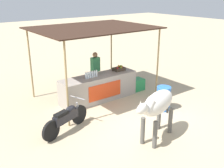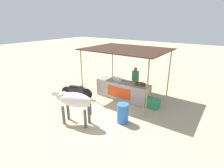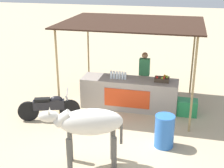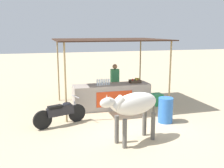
{
  "view_description": "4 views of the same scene",
  "coord_description": "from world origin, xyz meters",
  "px_view_note": "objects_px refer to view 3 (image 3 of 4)",
  "views": [
    {
      "loc": [
        -5.13,
        -5.44,
        3.94
      ],
      "look_at": [
        0.06,
        1.46,
        0.82
      ],
      "focal_mm": 42.0,
      "sensor_mm": 36.0,
      "label": 1
    },
    {
      "loc": [
        4.57,
        -5.38,
        4.04
      ],
      "look_at": [
        0.1,
        1.05,
        1.2
      ],
      "focal_mm": 28.0,
      "sensor_mm": 36.0,
      "label": 2
    },
    {
      "loc": [
        1.62,
        -6.79,
        4.22
      ],
      "look_at": [
        -0.33,
        1.23,
        1.12
      ],
      "focal_mm": 50.0,
      "sensor_mm": 36.0,
      "label": 3
    },
    {
      "loc": [
        -2.73,
        -7.4,
        3.0
      ],
      "look_at": [
        -0.17,
        1.53,
        1.11
      ],
      "focal_mm": 42.0,
      "sensor_mm": 36.0,
      "label": 4
    }
  ],
  "objects_px": {
    "cooler_box": "(187,107)",
    "motorcycle_parked": "(50,106)",
    "water_barrel": "(164,131)",
    "fruit_crate": "(162,79)",
    "vendor_behind_counter": "(144,76)",
    "cow": "(88,124)",
    "stall_counter": "(129,94)"
  },
  "relations": [
    {
      "from": "cooler_box",
      "to": "water_barrel",
      "type": "xyz_separation_m",
      "value": [
        -0.53,
        -1.97,
        0.18
      ]
    },
    {
      "from": "cooler_box",
      "to": "water_barrel",
      "type": "bearing_deg",
      "value": -105.16
    },
    {
      "from": "fruit_crate",
      "to": "vendor_behind_counter",
      "type": "distance_m",
      "value": 0.97
    },
    {
      "from": "fruit_crate",
      "to": "water_barrel",
      "type": "height_order",
      "value": "fruit_crate"
    },
    {
      "from": "stall_counter",
      "to": "fruit_crate",
      "type": "distance_m",
      "value": 1.14
    },
    {
      "from": "fruit_crate",
      "to": "motorcycle_parked",
      "type": "bearing_deg",
      "value": -155.05
    },
    {
      "from": "cooler_box",
      "to": "stall_counter",
      "type": "bearing_deg",
      "value": 176.93
    },
    {
      "from": "water_barrel",
      "to": "motorcycle_parked",
      "type": "xyz_separation_m",
      "value": [
        -3.37,
        0.68,
        0.01
      ]
    },
    {
      "from": "vendor_behind_counter",
      "to": "water_barrel",
      "type": "bearing_deg",
      "value": -71.91
    },
    {
      "from": "motorcycle_parked",
      "to": "water_barrel",
      "type": "bearing_deg",
      "value": -11.4
    },
    {
      "from": "vendor_behind_counter",
      "to": "cooler_box",
      "type": "relative_size",
      "value": 2.75
    },
    {
      "from": "fruit_crate",
      "to": "cooler_box",
      "type": "relative_size",
      "value": 0.73
    },
    {
      "from": "water_barrel",
      "to": "vendor_behind_counter",
      "type": "bearing_deg",
      "value": 108.09
    },
    {
      "from": "stall_counter",
      "to": "cooler_box",
      "type": "relative_size",
      "value": 5.0
    },
    {
      "from": "cow",
      "to": "fruit_crate",
      "type": "bearing_deg",
      "value": 68.3
    },
    {
      "from": "cooler_box",
      "to": "cow",
      "type": "distance_m",
      "value": 3.88
    },
    {
      "from": "fruit_crate",
      "to": "cooler_box",
      "type": "distance_m",
      "value": 1.14
    },
    {
      "from": "cooler_box",
      "to": "cow",
      "type": "height_order",
      "value": "cow"
    },
    {
      "from": "motorcycle_parked",
      "to": "stall_counter",
      "type": "bearing_deg",
      "value": 33.55
    },
    {
      "from": "fruit_crate",
      "to": "cow",
      "type": "bearing_deg",
      "value": -111.7
    },
    {
      "from": "fruit_crate",
      "to": "motorcycle_parked",
      "type": "distance_m",
      "value": 3.46
    },
    {
      "from": "cooler_box",
      "to": "motorcycle_parked",
      "type": "height_order",
      "value": "motorcycle_parked"
    },
    {
      "from": "cooler_box",
      "to": "motorcycle_parked",
      "type": "distance_m",
      "value": 4.11
    },
    {
      "from": "cow",
      "to": "cooler_box",
      "type": "bearing_deg",
      "value": 56.04
    },
    {
      "from": "water_barrel",
      "to": "stall_counter",
      "type": "bearing_deg",
      "value": 121.69
    },
    {
      "from": "vendor_behind_counter",
      "to": "motorcycle_parked",
      "type": "xyz_separation_m",
      "value": [
        -2.45,
        -2.14,
        -0.42
      ]
    },
    {
      "from": "water_barrel",
      "to": "motorcycle_parked",
      "type": "relative_size",
      "value": 0.49
    },
    {
      "from": "stall_counter",
      "to": "fruit_crate",
      "type": "xyz_separation_m",
      "value": [
        1.0,
        0.05,
        0.55
      ]
    },
    {
      "from": "fruit_crate",
      "to": "water_barrel",
      "type": "relative_size",
      "value": 0.52
    },
    {
      "from": "vendor_behind_counter",
      "to": "cooler_box",
      "type": "distance_m",
      "value": 1.79
    },
    {
      "from": "cooler_box",
      "to": "fruit_crate",
      "type": "bearing_deg",
      "value": 169.6
    },
    {
      "from": "fruit_crate",
      "to": "cooler_box",
      "type": "height_order",
      "value": "fruit_crate"
    }
  ]
}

